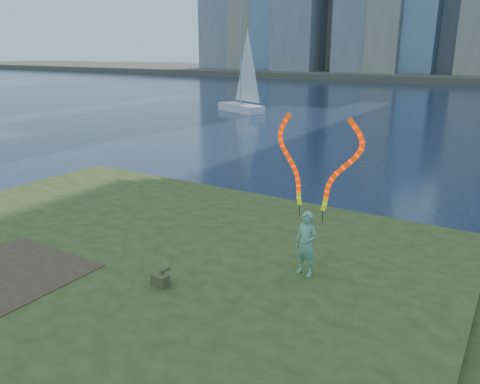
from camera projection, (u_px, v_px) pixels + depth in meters
The scene contains 6 objects.
ground at pixel (173, 274), 12.24m from camera, with size 320.00×320.00×0.00m, color #17233A.
grassy_knoll at pixel (106, 301), 10.28m from camera, with size 20.00×18.00×0.80m.
dirt_patch at pixel (4, 274), 10.51m from camera, with size 3.20×3.00×0.02m, color #47331E.
woman_with_ribbons at pixel (309, 213), 10.11m from camera, with size 1.97×0.48×3.88m.
canvas_bag at pixel (161, 279), 9.97m from camera, with size 0.37×0.42×0.34m.
sailboat at pixel (243, 96), 43.19m from camera, with size 5.55×3.72×8.56m.
Camera 1 is at (7.30, -8.51, 5.65)m, focal length 35.00 mm.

